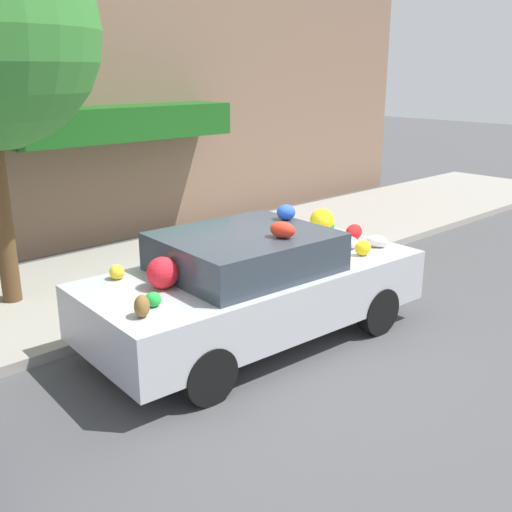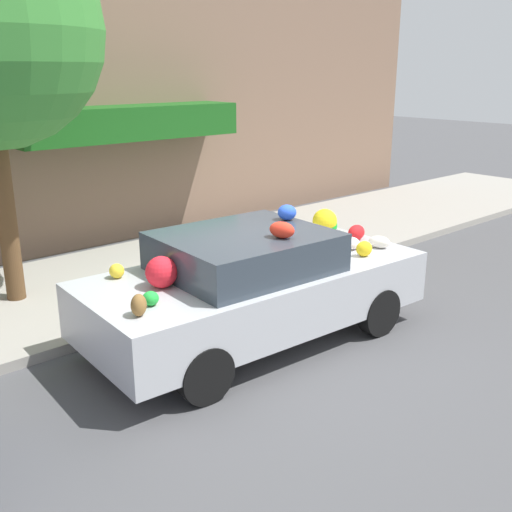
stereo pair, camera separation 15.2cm
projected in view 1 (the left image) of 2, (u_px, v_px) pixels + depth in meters
ground_plane at (257, 339)px, 7.04m from camera, size 60.00×60.00×0.00m
sidewalk_curb at (134, 278)px, 8.92m from camera, size 24.00×3.20×0.12m
building_facade at (54, 90)px, 9.72m from camera, size 18.00×1.20×5.49m
fire_hydrant at (266, 246)px, 9.10m from camera, size 0.20×0.20×0.70m
art_car at (254, 284)px, 6.83m from camera, size 4.07×1.94×1.51m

